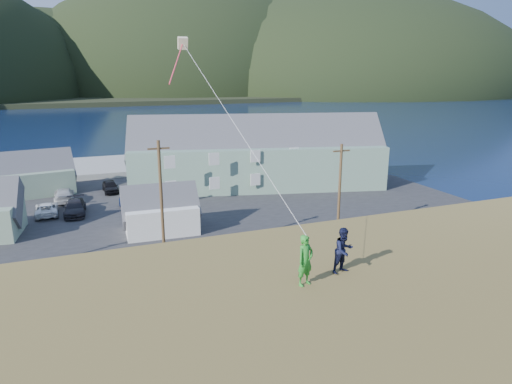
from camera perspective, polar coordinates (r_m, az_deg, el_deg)
ground at (r=35.03m, az=-11.11°, el=-9.85°), size 900.00×900.00×0.00m
grass_strip at (r=33.23m, az=-10.47°, el=-11.15°), size 110.00×8.00×0.10m
waterfront_lot at (r=50.84m, az=-14.62°, el=-2.11°), size 72.00×36.00×0.12m
wharf at (r=72.85m, az=-21.59°, el=2.72°), size 26.00×14.00×0.90m
far_shore at (r=361.77m, az=-20.93°, el=11.79°), size 900.00×320.00×2.00m
far_hills at (r=313.76m, az=-14.15°, el=12.16°), size 760.00×265.00×143.00m
lodge at (r=58.16m, az=0.14°, el=4.80°), size 32.98×16.24×11.18m
shed_white at (r=42.70m, az=-11.83°, el=-2.30°), size 7.03×4.81×5.44m
shed_palegreen_far at (r=60.82m, az=-26.31°, el=1.94°), size 10.36×6.85×6.49m
utility_poles at (r=34.64m, az=-13.83°, el=-2.06°), size 33.59×0.24×9.55m
parked_cars at (r=54.56m, az=-24.01°, el=-0.94°), size 25.53×12.75×1.51m
kite_flyer_green at (r=16.12m, az=6.19°, el=-8.49°), size 0.78×0.63×1.84m
kite_flyer_navy at (r=17.30m, az=10.91°, el=-7.18°), size 0.97×0.83×1.75m
kite_rig at (r=22.44m, az=-9.05°, el=17.25°), size 1.63×4.82×11.53m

